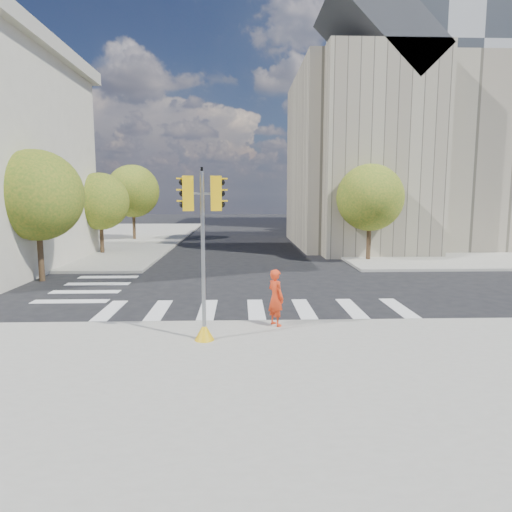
% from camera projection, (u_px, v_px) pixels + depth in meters
% --- Properties ---
extents(ground, '(160.00, 160.00, 0.00)m').
position_uv_depth(ground, '(257.00, 297.00, 19.00)').
color(ground, black).
rests_on(ground, ground).
extents(sidewalk_near, '(30.00, 14.00, 0.15)m').
position_uv_depth(sidewalk_near, '(279.00, 432.00, 8.10)').
color(sidewalk_near, gray).
rests_on(sidewalk_near, ground).
extents(sidewalk_far_right, '(28.00, 40.00, 0.15)m').
position_uv_depth(sidewalk_far_right, '(447.00, 237.00, 45.43)').
color(sidewalk_far_right, gray).
rests_on(sidewalk_far_right, ground).
extents(sidewalk_far_left, '(28.00, 40.00, 0.15)m').
position_uv_depth(sidewalk_far_left, '(40.00, 238.00, 44.04)').
color(sidewalk_far_left, gray).
rests_on(sidewalk_far_left, ground).
extents(civic_building, '(26.00, 16.00, 19.39)m').
position_uv_depth(civic_building, '(437.00, 157.00, 37.50)').
color(civic_building, gray).
rests_on(civic_building, ground).
extents(office_tower, '(20.00, 18.00, 30.00)m').
position_uv_depth(office_tower, '(414.00, 111.00, 59.34)').
color(office_tower, '#9EA0A3').
rests_on(office_tower, ground).
extents(tree_lw_near, '(4.40, 4.40, 6.41)m').
position_uv_depth(tree_lw_near, '(37.00, 196.00, 22.03)').
color(tree_lw_near, '#382616').
rests_on(tree_lw_near, ground).
extents(tree_lw_mid, '(4.00, 4.00, 5.77)m').
position_uv_depth(tree_lw_mid, '(100.00, 201.00, 31.99)').
color(tree_lw_mid, '#382616').
rests_on(tree_lw_mid, ground).
extents(tree_lw_far, '(4.80, 4.80, 6.95)m').
position_uv_depth(tree_lw_far, '(133.00, 191.00, 41.79)').
color(tree_lw_far, '#382616').
rests_on(tree_lw_far, ground).
extents(tree_re_near, '(4.20, 4.20, 6.16)m').
position_uv_depth(tree_re_near, '(370.00, 198.00, 28.62)').
color(tree_re_near, '#382616').
rests_on(tree_re_near, ground).
extents(tree_re_mid, '(4.60, 4.60, 6.66)m').
position_uv_depth(tree_re_mid, '(332.00, 193.00, 40.46)').
color(tree_re_mid, '#382616').
rests_on(tree_re_mid, ground).
extents(tree_re_far, '(4.00, 4.00, 5.88)m').
position_uv_depth(tree_re_far, '(311.00, 198.00, 52.41)').
color(tree_re_far, '#382616').
rests_on(tree_re_far, ground).
extents(lamp_near, '(0.35, 0.18, 8.11)m').
position_uv_depth(lamp_near, '(361.00, 190.00, 32.53)').
color(lamp_near, black).
rests_on(lamp_near, sidewalk_far_right).
extents(lamp_far, '(0.35, 0.18, 8.11)m').
position_uv_depth(lamp_far, '(325.00, 191.00, 46.39)').
color(lamp_far, black).
rests_on(lamp_far, sidewalk_far_right).
extents(traffic_signal, '(1.07, 0.56, 4.85)m').
position_uv_depth(traffic_signal, '(203.00, 268.00, 12.70)').
color(traffic_signal, '#E2AB0B').
rests_on(traffic_signal, sidewalk_near).
extents(photographer, '(0.72, 0.78, 1.79)m').
position_uv_depth(photographer, '(276.00, 297.00, 14.32)').
color(photographer, red).
rests_on(photographer, sidewalk_near).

